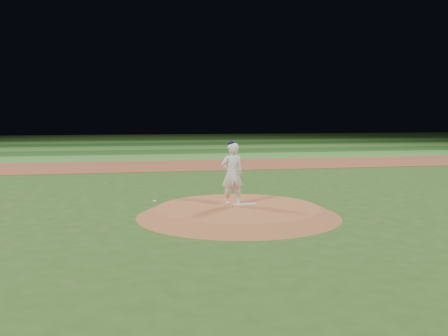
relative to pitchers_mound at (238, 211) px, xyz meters
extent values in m
plane|color=#284C18|center=(0.00, 0.00, -0.12)|extent=(120.00, 120.00, 0.00)
cube|color=brown|center=(0.00, 14.00, -0.12)|extent=(70.00, 6.00, 0.02)
cube|color=#3A782B|center=(0.00, 19.50, -0.12)|extent=(70.00, 5.00, 0.02)
cube|color=#1C4716|center=(0.00, 24.50, -0.12)|extent=(70.00, 5.00, 0.02)
cube|color=#366A26|center=(0.00, 29.50, -0.12)|extent=(70.00, 5.00, 0.02)
cube|color=#1A4315|center=(0.00, 34.50, -0.12)|extent=(70.00, 5.00, 0.02)
cube|color=#306A26|center=(0.00, 39.50, -0.12)|extent=(70.00, 5.00, 0.02)
cube|color=#1C4516|center=(0.00, 44.50, -0.12)|extent=(70.00, 5.00, 0.02)
cone|color=#A25932|center=(0.00, 0.00, 0.00)|extent=(5.50, 5.50, 0.25)
cube|color=silver|center=(0.24, 0.24, 0.14)|extent=(0.65, 0.22, 0.03)
ellipsoid|color=silver|center=(-2.19, 1.20, 0.15)|extent=(0.10, 0.10, 0.06)
imported|color=white|center=(-0.11, 0.31, 0.99)|extent=(0.69, 0.51, 1.72)
ellipsoid|color=black|center=(-0.11, 0.31, 1.83)|extent=(0.22, 0.22, 0.15)
camera|label=1|loc=(-3.00, -12.99, 2.58)|focal=40.00mm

